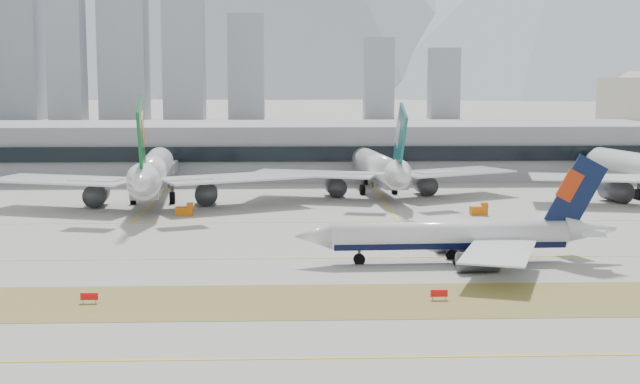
{
  "coord_description": "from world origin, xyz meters",
  "views": [
    {
      "loc": [
        2.04,
        -141.76,
        28.14
      ],
      "look_at": [
        8.01,
        18.0,
        7.5
      ],
      "focal_mm": 50.0,
      "sensor_mm": 36.0,
      "label": 1
    }
  ],
  "objects_px": {
    "taxiing_airliner": "(461,236)",
    "widebody_cathay": "(380,169)",
    "widebody_eva": "(152,175)",
    "terminal": "(280,149)"
  },
  "relations": [
    {
      "from": "terminal",
      "to": "widebody_cathay",
      "type": "bearing_deg",
      "value": -61.39
    },
    {
      "from": "widebody_eva",
      "to": "terminal",
      "type": "distance_m",
      "value": 65.41
    },
    {
      "from": "widebody_eva",
      "to": "widebody_cathay",
      "type": "bearing_deg",
      "value": -78.69
    },
    {
      "from": "widebody_cathay",
      "to": "terminal",
      "type": "bearing_deg",
      "value": 23.5
    },
    {
      "from": "widebody_cathay",
      "to": "taxiing_airliner",
      "type": "bearing_deg",
      "value": 177.95
    },
    {
      "from": "widebody_cathay",
      "to": "terminal",
      "type": "relative_size",
      "value": 0.23
    },
    {
      "from": "widebody_eva",
      "to": "terminal",
      "type": "xyz_separation_m",
      "value": [
        27.94,
        59.14,
        0.78
      ]
    },
    {
      "from": "taxiing_airliner",
      "to": "widebody_eva",
      "type": "height_order",
      "value": "widebody_eva"
    },
    {
      "from": "taxiing_airliner",
      "to": "terminal",
      "type": "distance_m",
      "value": 127.02
    },
    {
      "from": "taxiing_airliner",
      "to": "widebody_cathay",
      "type": "relative_size",
      "value": 0.77
    }
  ]
}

